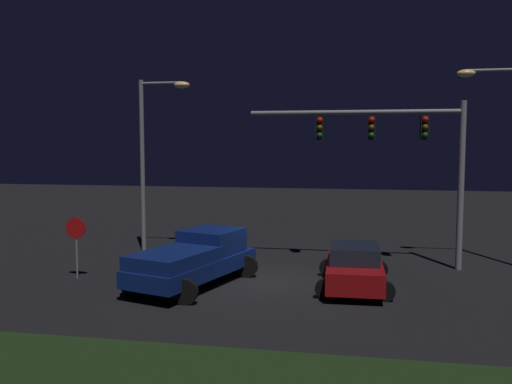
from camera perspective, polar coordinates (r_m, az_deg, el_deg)
ground_plane at (r=19.93m, az=1.90°, el=-9.13°), size 80.00×80.00×0.00m
pickup_truck at (r=19.24m, az=-6.23°, el=-6.63°), size 3.92×5.75×1.80m
car_sedan at (r=19.03m, az=10.13°, el=-7.61°), size 2.56×4.45×1.51m
traffic_signal_gantry at (r=22.16m, az=14.32°, el=4.94°), size 8.32×0.56×6.50m
street_lamp_left at (r=25.00m, az=-10.71°, el=4.89°), size 2.34×0.44×7.67m
street_lamp_right at (r=23.57m, az=24.99°, el=4.84°), size 2.82×0.44×7.85m
stop_sign at (r=20.93m, az=-18.13°, el=-4.33°), size 0.76×0.08×2.23m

